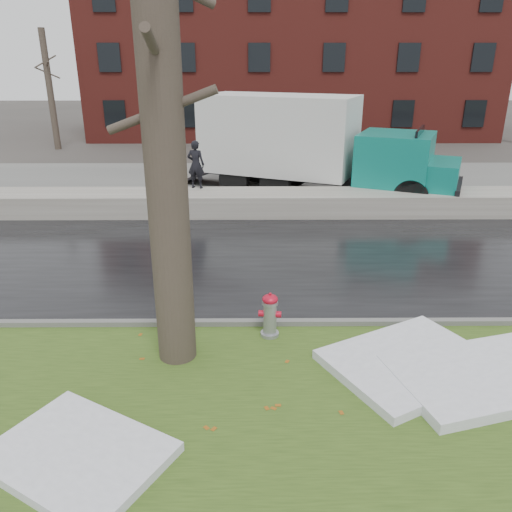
{
  "coord_description": "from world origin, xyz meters",
  "views": [
    {
      "loc": [
        -0.62,
        -7.56,
        4.85
      ],
      "look_at": [
        -0.55,
        2.23,
        1.0
      ],
      "focal_mm": 35.0,
      "sensor_mm": 36.0,
      "label": 1
    }
  ],
  "objects_px": {
    "fire_hydrant": "(270,313)",
    "tree": "(162,116)",
    "box_truck": "(308,144)",
    "worker": "(196,164)"
  },
  "relations": [
    {
      "from": "worker",
      "to": "tree",
      "type": "bearing_deg",
      "value": 107.15
    },
    {
      "from": "fire_hydrant",
      "to": "worker",
      "type": "bearing_deg",
      "value": 111.59
    },
    {
      "from": "fire_hydrant",
      "to": "tree",
      "type": "bearing_deg",
      "value": -150.69
    },
    {
      "from": "fire_hydrant",
      "to": "tree",
      "type": "relative_size",
      "value": 0.11
    },
    {
      "from": "tree",
      "to": "box_truck",
      "type": "relative_size",
      "value": 0.75
    },
    {
      "from": "box_truck",
      "to": "worker",
      "type": "relative_size",
      "value": 6.66
    },
    {
      "from": "tree",
      "to": "box_truck",
      "type": "distance_m",
      "value": 12.08
    },
    {
      "from": "tree",
      "to": "box_truck",
      "type": "bearing_deg",
      "value": 73.45
    },
    {
      "from": "box_truck",
      "to": "fire_hydrant",
      "type": "bearing_deg",
      "value": -75.72
    },
    {
      "from": "fire_hydrant",
      "to": "box_truck",
      "type": "relative_size",
      "value": 0.08
    }
  ]
}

